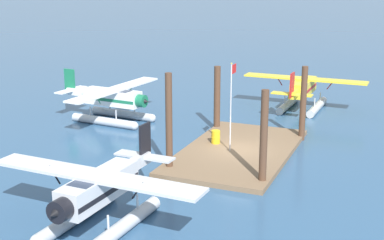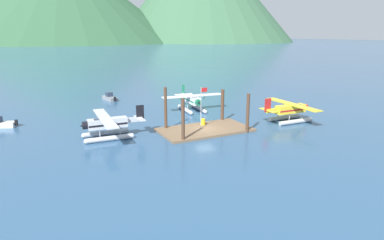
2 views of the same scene
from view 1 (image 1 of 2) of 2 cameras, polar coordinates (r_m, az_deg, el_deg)
name	(u,v)px [view 1 (image 1 of 2)]	position (r m, az deg, el deg)	size (l,w,h in m)	color
ground_plane	(238,154)	(34.54, 4.88, -3.60)	(1200.00, 1200.00, 0.00)	#2D5175
dock_platform	(238,151)	(34.49, 4.89, -3.36)	(12.07, 6.59, 0.30)	brown
piling_near_left	(264,139)	(28.78, 7.66, -1.97)	(0.41, 0.41, 5.32)	#4C3323
piling_near_right	(303,104)	(37.37, 11.79, 1.71)	(0.42, 0.42, 5.18)	#4C3323
piling_far_left	(169,123)	(30.60, -2.48, -0.32)	(0.40, 0.40, 5.82)	#4C3323
piling_far_right	(217,99)	(39.05, 2.69, 2.29)	(0.47, 0.47, 4.79)	#4C3323
flagpole	(232,96)	(33.36, 4.25, 2.58)	(0.95, 0.10, 5.64)	silver
fuel_drum	(216,137)	(35.45, 2.55, -1.81)	(0.62, 0.62, 0.88)	gold
seaplane_silver_port_fwd	(99,195)	(24.47, -9.92, -7.90)	(7.98, 10.45, 3.84)	#B7BABF
seaplane_white_bow_right	(113,102)	(42.03, -8.45, 1.92)	(10.48, 7.97, 3.84)	#B7BABF
seaplane_yellow_stbd_aft	(303,91)	(46.46, 11.80, 3.03)	(7.98, 10.44, 3.84)	#B7BABF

